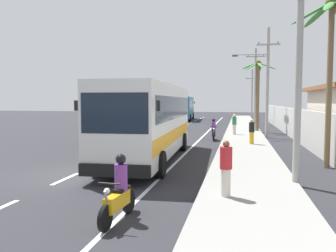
# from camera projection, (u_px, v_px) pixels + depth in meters

# --- Properties ---
(ground_plane) EXTENTS (160.00, 160.00, 0.00)m
(ground_plane) POSITION_uv_depth(u_px,v_px,m) (74.00, 175.00, 13.51)
(ground_plane) COLOR #28282D
(sidewalk_kerb) EXTENTS (3.20, 90.00, 0.14)m
(sidewalk_kerb) POSITION_uv_depth(u_px,v_px,m) (245.00, 146.00, 21.89)
(sidewalk_kerb) COLOR gray
(sidewalk_kerb) RESTS_ON ground
(lane_markings) EXTENTS (3.61, 71.63, 0.01)m
(lane_markings) POSITION_uv_depth(u_px,v_px,m) (185.00, 137.00, 27.66)
(lane_markings) COLOR white
(lane_markings) RESTS_ON ground
(boundary_wall) EXTENTS (0.24, 60.00, 2.35)m
(boundary_wall) POSITION_uv_depth(u_px,v_px,m) (298.00, 125.00, 24.94)
(boundary_wall) COLOR #B2B2AD
(boundary_wall) RESTS_ON ground
(coach_bus_foreground) EXTENTS (3.32, 11.54, 3.95)m
(coach_bus_foreground) POSITION_uv_depth(u_px,v_px,m) (150.00, 119.00, 17.02)
(coach_bus_foreground) COLOR silver
(coach_bus_foreground) RESTS_ON ground
(coach_bus_far_lane) EXTENTS (3.47, 10.84, 3.82)m
(coach_bus_far_lane) POSITION_uv_depth(u_px,v_px,m) (184.00, 107.00, 52.43)
(coach_bus_far_lane) COLOR #2366A8
(coach_bus_far_lane) RESTS_ON ground
(motorcycle_beside_bus) EXTENTS (0.56, 1.96, 1.63)m
(motorcycle_beside_bus) POSITION_uv_depth(u_px,v_px,m) (214.00, 131.00, 25.57)
(motorcycle_beside_bus) COLOR black
(motorcycle_beside_bus) RESTS_ON ground
(motorcycle_trailing) EXTENTS (0.56, 1.96, 1.63)m
(motorcycle_trailing) POSITION_uv_depth(u_px,v_px,m) (119.00, 194.00, 8.34)
(motorcycle_trailing) COLOR black
(motorcycle_trailing) RESTS_ON ground
(pedestrian_near_kerb) EXTENTS (0.36, 0.36, 1.65)m
(pedestrian_near_kerb) POSITION_uv_depth(u_px,v_px,m) (252.00, 131.00, 22.19)
(pedestrian_near_kerb) COLOR gold
(pedestrian_near_kerb) RESTS_ON sidewalk_kerb
(pedestrian_midwalk) EXTENTS (0.36, 0.36, 1.65)m
(pedestrian_midwalk) POSITION_uv_depth(u_px,v_px,m) (226.00, 167.00, 9.96)
(pedestrian_midwalk) COLOR beige
(pedestrian_midwalk) RESTS_ON sidewalk_kerb
(pedestrian_far_walk) EXTENTS (0.36, 0.36, 1.70)m
(pedestrian_far_walk) POSITION_uv_depth(u_px,v_px,m) (234.00, 124.00, 28.65)
(pedestrian_far_walk) COLOR beige
(pedestrian_far_walk) RESTS_ON sidewalk_kerb
(utility_pole_nearest) EXTENTS (2.93, 0.24, 9.16)m
(utility_pole_nearest) POSITION_uv_depth(u_px,v_px,m) (297.00, 44.00, 11.46)
(utility_pole_nearest) COLOR #9E9E99
(utility_pole_nearest) RESTS_ON ground
(utility_pole_mid) EXTENTS (3.68, 0.24, 8.66)m
(utility_pole_mid) POSITION_uv_depth(u_px,v_px,m) (266.00, 80.00, 26.97)
(utility_pole_mid) COLOR #9E9E99
(utility_pole_mid) RESTS_ON ground
(utility_pole_far) EXTENTS (2.33, 0.24, 9.45)m
(utility_pole_far) POSITION_uv_depth(u_px,v_px,m) (255.00, 85.00, 42.49)
(utility_pole_far) COLOR #9E9E99
(utility_pole_far) RESTS_ON ground
(utility_pole_distant) EXTENTS (2.16, 0.24, 8.30)m
(utility_pole_distant) POSITION_uv_depth(u_px,v_px,m) (252.00, 93.00, 58.02)
(utility_pole_distant) COLOR #9E9E99
(utility_pole_distant) RESTS_ON ground
(palm_nearest) EXTENTS (3.45, 3.33, 7.37)m
(palm_nearest) POSITION_uv_depth(u_px,v_px,m) (331.00, 39.00, 14.59)
(palm_nearest) COLOR brown
(palm_nearest) RESTS_ON ground
(palm_second) EXTENTS (3.16, 3.32, 6.74)m
(palm_second) POSITION_uv_depth(u_px,v_px,m) (258.00, 84.00, 31.97)
(palm_second) COLOR brown
(palm_second) RESTS_ON ground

